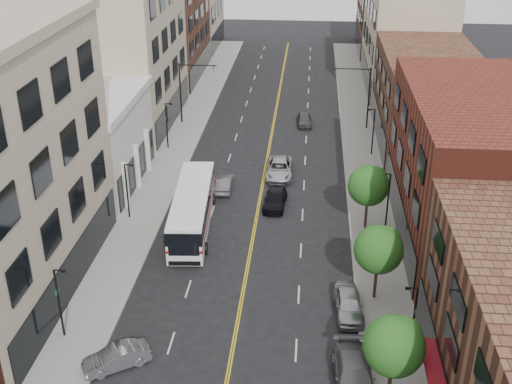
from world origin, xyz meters
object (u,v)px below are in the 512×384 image
(car_lane_behind, at_px, (224,184))
(car_lane_b, at_px, (279,169))
(car_lane_a, at_px, (275,199))
(city_bus, at_px, (192,207))
(car_parked_far, at_px, (349,304))
(car_angle_b, at_px, (116,358))
(car_lane_c, at_px, (304,120))
(car_parked_mid, at_px, (354,376))

(car_lane_behind, bearing_deg, car_lane_b, -145.26)
(car_lane_a, bearing_deg, city_bus, -142.35)
(car_parked_far, bearing_deg, car_lane_a, 107.04)
(car_angle_b, distance_m, car_lane_c, 44.33)
(car_lane_b, distance_m, car_lane_c, 14.80)
(car_parked_far, distance_m, car_lane_a, 16.45)
(city_bus, height_order, car_lane_a, city_bus)
(car_angle_b, xyz_separation_m, car_parked_mid, (14.20, -0.49, 0.15))
(car_lane_a, relative_size, car_lane_c, 1.15)
(car_parked_mid, height_order, car_lane_b, car_parked_mid)
(car_lane_a, bearing_deg, car_parked_mid, -71.48)
(city_bus, relative_size, car_lane_c, 3.20)
(city_bus, xyz_separation_m, car_lane_behind, (1.70, 7.38, -1.25))
(city_bus, relative_size, car_parked_far, 2.83)
(car_angle_b, relative_size, car_lane_behind, 1.01)
(car_lane_b, bearing_deg, car_parked_mid, -79.06)
(city_bus, bearing_deg, car_lane_behind, 72.80)
(city_bus, distance_m, car_lane_behind, 7.68)
(car_lane_a, height_order, car_lane_c, car_lane_c)
(car_parked_far, distance_m, car_lane_behind, 21.24)
(car_lane_c, bearing_deg, car_lane_a, -99.02)
(car_lane_a, bearing_deg, car_lane_behind, 153.88)
(car_lane_behind, distance_m, car_lane_b, 6.21)
(car_parked_mid, relative_size, car_lane_b, 1.01)
(city_bus, xyz_separation_m, car_lane_a, (6.70, 4.51, -1.24))
(car_parked_mid, bearing_deg, car_lane_b, 97.78)
(car_parked_far, bearing_deg, car_lane_behind, 116.91)
(car_lane_behind, xyz_separation_m, car_lane_b, (5.01, 3.67, 0.11))
(car_parked_mid, relative_size, car_parked_far, 1.23)
(car_angle_b, relative_size, car_lane_b, 0.73)
(car_angle_b, distance_m, car_lane_a, 23.40)
(car_angle_b, relative_size, car_parked_mid, 0.72)
(car_angle_b, distance_m, car_lane_b, 29.62)
(car_parked_mid, height_order, car_lane_c, car_parked_mid)
(city_bus, xyz_separation_m, car_parked_far, (12.60, -10.84, -1.13))
(car_angle_b, height_order, car_parked_mid, car_parked_mid)
(car_angle_b, height_order, car_parked_far, car_parked_far)
(city_bus, xyz_separation_m, car_angle_b, (-1.60, -17.37, -1.24))
(car_parked_mid, distance_m, car_lane_behind, 27.50)
(car_parked_mid, bearing_deg, car_parked_far, 86.25)
(car_parked_mid, distance_m, car_lane_a, 23.14)
(car_parked_far, xyz_separation_m, car_lane_behind, (-10.91, 18.23, -0.11))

